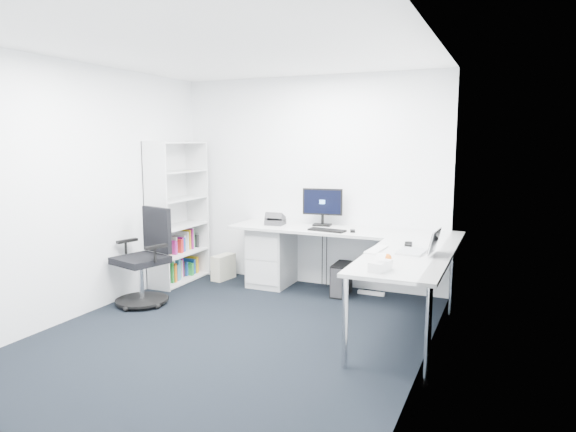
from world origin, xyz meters
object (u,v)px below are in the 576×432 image
at_px(l_desk, 331,269).
at_px(task_chair, 140,257).
at_px(laptop, 412,240).
at_px(monitor, 322,207).
at_px(bookshelf, 178,212).

xyz_separation_m(l_desk, task_chair, (-1.99, -0.94, 0.15)).
xyz_separation_m(task_chair, laptop, (3.02, 0.31, 0.38)).
height_order(task_chair, monitor, monitor).
xyz_separation_m(task_chair, monitor, (1.69, 1.46, 0.50)).
bearing_deg(task_chair, laptop, 20.85).
bearing_deg(bookshelf, laptop, -12.03).
relative_size(l_desk, task_chair, 2.51).
height_order(l_desk, monitor, monitor).
distance_m(l_desk, laptop, 1.31).
bearing_deg(laptop, bookshelf, 172.17).
distance_m(task_chair, laptop, 3.06).
relative_size(bookshelf, monitor, 3.71).
distance_m(monitor, laptop, 1.76).
xyz_separation_m(bookshelf, task_chair, (0.18, -0.99, -0.38)).
relative_size(task_chair, monitor, 2.19).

